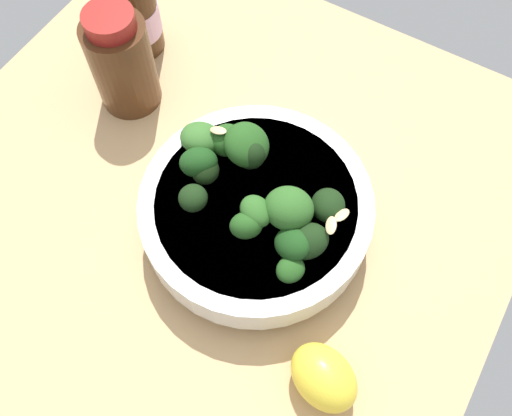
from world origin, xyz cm
name	(u,v)px	position (x,y,z in cm)	size (l,w,h in cm)	color
ground_plane	(215,202)	(0.00, 0.00, -2.11)	(61.30, 61.30, 4.22)	tan
bowl_of_broccoli	(256,207)	(-0.88, -5.63, 3.81)	(22.20, 22.20, 9.71)	white
lemon_wedge	(324,377)	(-11.37, -18.65, 2.50)	(6.47, 4.89, 5.00)	yellow
bottle_tall	(122,61)	(5.81, 14.85, 5.88)	(6.76, 6.76, 12.42)	#472814
bottle_short	(132,9)	(12.69, 18.64, 5.64)	(5.91, 5.91, 12.87)	#472814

